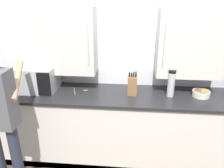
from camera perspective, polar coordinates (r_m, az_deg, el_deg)
name	(u,v)px	position (r m, az deg, el deg)	size (l,w,h in m)	color
back_wall_tiled	(126,49)	(2.91, 3.68, 8.87)	(3.90, 0.44, 2.76)	silver
counter_unit	(124,127)	(2.98, 3.01, -10.90)	(3.34, 0.69, 0.94)	beige
microwave_oven	(32,78)	(3.00, -19.76, 1.40)	(0.57, 0.79, 0.31)	#B7BABF
fruit_bowl	(201,93)	(2.89, 21.81, -2.16)	(0.21, 0.21, 0.10)	beige
thermos_flask	(171,83)	(2.74, 14.87, 0.19)	(0.09, 0.09, 0.33)	#B7BABF
knife_block	(132,85)	(2.73, 5.20, -0.27)	(0.11, 0.15, 0.30)	brown
wooden_spoon	(80,91)	(2.85, -8.10, -1.76)	(0.21, 0.21, 0.02)	brown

